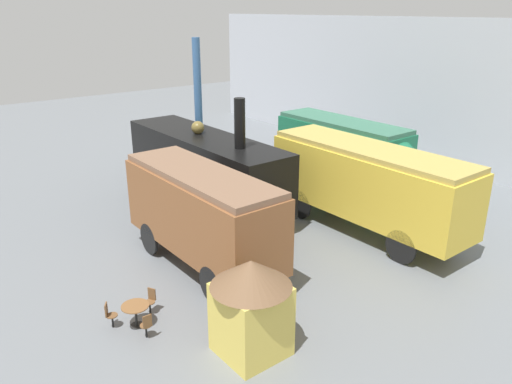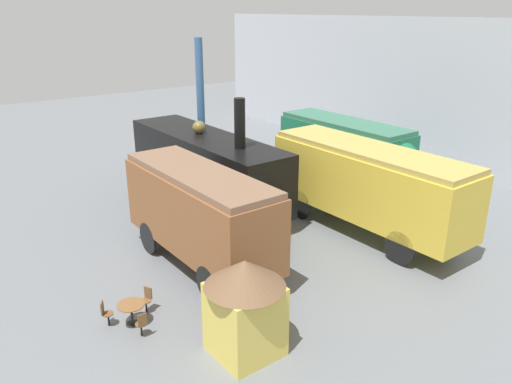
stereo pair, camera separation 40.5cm
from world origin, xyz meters
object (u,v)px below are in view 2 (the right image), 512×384
(streamlined_locomotive, at_px, (353,150))
(visitor_person, at_px, (222,223))
(passenger_coach_wooden, at_px, (200,210))
(ticket_kiosk, at_px, (245,302))
(steam_locomotive, at_px, (206,164))
(passenger_coach_vintage, at_px, (368,182))
(cafe_table_near, at_px, (131,308))
(cafe_chair_0, at_px, (142,323))

(streamlined_locomotive, xyz_separation_m, visitor_person, (1.56, -9.71, -1.23))
(passenger_coach_wooden, xyz_separation_m, ticket_kiosk, (5.22, -1.71, -0.67))
(streamlined_locomotive, xyz_separation_m, steam_locomotive, (-2.44, -7.98, 0.09))
(passenger_coach_vintage, bearing_deg, passenger_coach_wooden, -102.70)
(passenger_coach_wooden, relative_size, cafe_table_near, 8.69)
(passenger_coach_wooden, bearing_deg, visitor_person, 124.84)
(passenger_coach_vintage, height_order, cafe_chair_0, passenger_coach_vintage)
(passenger_coach_wooden, relative_size, cafe_chair_0, 8.75)
(passenger_coach_vintage, distance_m, cafe_table_near, 11.44)
(steam_locomotive, relative_size, ticket_kiosk, 3.57)
(passenger_coach_vintage, bearing_deg, streamlined_locomotive, 138.26)
(passenger_coach_wooden, bearing_deg, cafe_table_near, -62.53)
(steam_locomotive, xyz_separation_m, passenger_coach_wooden, (5.24, -3.53, 0.13))
(cafe_table_near, bearing_deg, passenger_coach_wooden, 117.47)
(steam_locomotive, relative_size, visitor_person, 6.42)
(passenger_coach_vintage, xyz_separation_m, visitor_person, (-2.94, -5.70, -1.48))
(streamlined_locomotive, xyz_separation_m, cafe_table_near, (4.78, -15.31, -1.54))
(steam_locomotive, height_order, ticket_kiosk, steam_locomotive)
(streamlined_locomotive, height_order, ticket_kiosk, streamlined_locomotive)
(passenger_coach_wooden, height_order, visitor_person, passenger_coach_wooden)
(passenger_coach_wooden, xyz_separation_m, cafe_table_near, (1.97, -3.80, -1.75))
(passenger_coach_vintage, height_order, ticket_kiosk, passenger_coach_vintage)
(passenger_coach_vintage, height_order, steam_locomotive, steam_locomotive)
(streamlined_locomotive, bearing_deg, ticket_kiosk, -58.72)
(ticket_kiosk, bearing_deg, cafe_table_near, -147.26)
(ticket_kiosk, bearing_deg, visitor_person, 151.58)
(cafe_table_near, distance_m, ticket_kiosk, 4.01)
(cafe_chair_0, bearing_deg, streamlined_locomotive, -67.89)
(cafe_table_near, bearing_deg, visitor_person, 119.96)
(steam_locomotive, xyz_separation_m, ticket_kiosk, (10.47, -5.23, -0.55))
(cafe_chair_0, xyz_separation_m, ticket_kiosk, (2.44, 2.12, 1.16))
(passenger_coach_vintage, bearing_deg, cafe_table_near, -88.56)
(streamlined_locomotive, distance_m, steam_locomotive, 8.35)
(streamlined_locomotive, height_order, visitor_person, streamlined_locomotive)
(passenger_coach_vintage, xyz_separation_m, cafe_table_near, (0.28, -11.30, -1.79))
(passenger_coach_vintage, height_order, passenger_coach_wooden, passenger_coach_vintage)
(cafe_chair_0, bearing_deg, passenger_coach_vintage, -82.40)
(passenger_coach_wooden, distance_m, ticket_kiosk, 5.54)
(cafe_table_near, height_order, ticket_kiosk, ticket_kiosk)
(steam_locomotive, bearing_deg, visitor_person, -23.43)
(passenger_coach_wooden, bearing_deg, ticket_kiosk, -18.10)
(steam_locomotive, distance_m, ticket_kiosk, 11.71)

